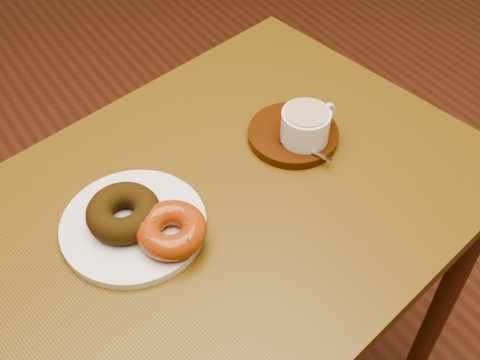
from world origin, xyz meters
TOP-DOWN VIEW (x-y plane):
  - cafe_table at (0.21, -0.25)m, footprint 0.90×0.74m
  - donut_plate at (0.06, -0.23)m, footprint 0.25×0.25m
  - donut_cinnamon at (0.05, -0.22)m, footprint 0.13×0.13m
  - donut_caramel at (0.10, -0.28)m, footprint 0.11×0.11m
  - saucer at (0.37, -0.20)m, footprint 0.17×0.17m
  - coffee_cup at (0.38, -0.23)m, footprint 0.11×0.08m
  - teaspoon at (0.35, -0.23)m, footprint 0.04×0.10m

SIDE VIEW (x-z plane):
  - cafe_table at x=0.21m, z-range 0.26..1.02m
  - donut_plate at x=0.06m, z-range 0.76..0.78m
  - saucer at x=0.37m, z-range 0.76..0.78m
  - teaspoon at x=0.35m, z-range 0.78..0.79m
  - donut_caramel at x=0.10m, z-range 0.78..0.81m
  - donut_cinnamon at x=0.05m, z-range 0.78..0.82m
  - coffee_cup at x=0.38m, z-range 0.78..0.84m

